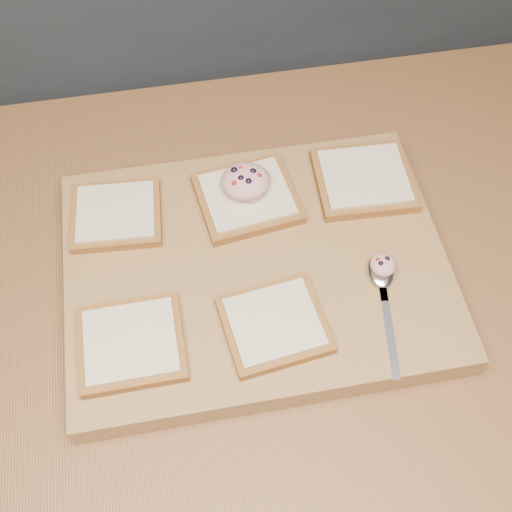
{
  "coord_description": "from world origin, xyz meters",
  "views": [
    {
      "loc": [
        -0.22,
        -0.39,
        1.61
      ],
      "look_at": [
        -0.14,
        0.03,
        0.95
      ],
      "focal_mm": 45.0,
      "sensor_mm": 36.0,
      "label": 1
    }
  ],
  "objects_px": {
    "spoon": "(382,279)",
    "bread_far_center": "(247,198)",
    "cutting_board": "(256,269)",
    "tuna_salad_dollop": "(246,181)"
  },
  "relations": [
    {
      "from": "spoon",
      "to": "bread_far_center",
      "type": "bearing_deg",
      "value": 133.27
    },
    {
      "from": "cutting_board",
      "to": "bread_far_center",
      "type": "relative_size",
      "value": 3.41
    },
    {
      "from": "bread_far_center",
      "to": "tuna_salad_dollop",
      "type": "xyz_separation_m",
      "value": [
        -0.0,
        0.01,
        0.02
      ]
    },
    {
      "from": "bread_far_center",
      "to": "tuna_salad_dollop",
      "type": "relative_size",
      "value": 2.18
    },
    {
      "from": "tuna_salad_dollop",
      "to": "cutting_board",
      "type": "bearing_deg",
      "value": -92.57
    },
    {
      "from": "cutting_board",
      "to": "spoon",
      "type": "bearing_deg",
      "value": -21.01
    },
    {
      "from": "bread_far_center",
      "to": "spoon",
      "type": "height_order",
      "value": "bread_far_center"
    },
    {
      "from": "cutting_board",
      "to": "spoon",
      "type": "height_order",
      "value": "spoon"
    },
    {
      "from": "cutting_board",
      "to": "tuna_salad_dollop",
      "type": "height_order",
      "value": "tuna_salad_dollop"
    },
    {
      "from": "cutting_board",
      "to": "spoon",
      "type": "distance_m",
      "value": 0.16
    }
  ]
}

